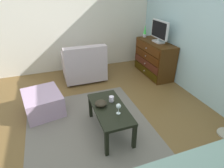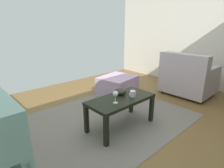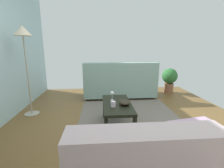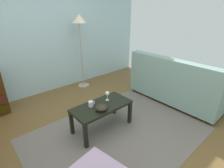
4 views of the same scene
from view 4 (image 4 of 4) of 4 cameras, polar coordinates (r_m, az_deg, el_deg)
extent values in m
cube|color=brown|center=(2.83, -4.04, -16.39)|extent=(5.54, 4.65, 0.05)
cube|color=#A5C6CD|center=(4.06, -23.56, 15.88)|extent=(5.54, 0.12, 2.75)
cube|color=#6E665D|center=(2.80, 1.94, -16.22)|extent=(2.60, 1.90, 0.01)
cube|color=black|center=(2.76, -13.24, -12.49)|extent=(0.05, 0.05, 0.39)
cube|color=black|center=(3.17, 0.73, -6.62)|extent=(0.05, 0.05, 0.39)
cube|color=black|center=(2.49, -8.69, -16.72)|extent=(0.05, 0.05, 0.39)
cube|color=black|center=(2.94, 5.90, -9.49)|extent=(0.05, 0.05, 0.39)
cube|color=black|center=(2.69, -3.43, -7.34)|extent=(0.93, 0.45, 0.04)
cylinder|color=silver|center=(2.82, -1.56, -5.27)|extent=(0.06, 0.06, 0.00)
cylinder|color=silver|center=(2.80, -1.57, -4.43)|extent=(0.01, 0.01, 0.09)
sphere|color=silver|center=(2.76, -1.59, -3.09)|extent=(0.07, 0.07, 0.07)
cylinder|color=silver|center=(2.64, -7.01, -6.58)|extent=(0.08, 0.08, 0.08)
torus|color=silver|center=(2.66, -6.13, -6.15)|extent=(0.05, 0.01, 0.05)
ellipsoid|color=black|center=(2.54, -3.55, -7.80)|extent=(0.18, 0.18, 0.08)
cylinder|color=#332319|center=(4.03, 33.19, -6.62)|extent=(0.05, 0.05, 0.05)
cylinder|color=#332319|center=(4.65, 13.27, 0.65)|extent=(0.05, 0.05, 0.05)
cylinder|color=#332319|center=(3.44, 29.67, -10.86)|extent=(0.05, 0.05, 0.05)
cylinder|color=#332319|center=(4.15, 7.60, -1.80)|extent=(0.05, 0.05, 0.05)
cube|color=#7FA197|center=(3.89, 20.63, -1.29)|extent=(0.85, 1.87, 0.41)
cube|color=#7FA197|center=(3.46, 19.03, 3.89)|extent=(0.20, 1.87, 0.48)
cube|color=#7FA197|center=(4.22, 10.93, 6.21)|extent=(0.81, 0.12, 0.20)
cylinder|color=#37496D|center=(3.95, 25.32, 2.82)|extent=(0.16, 0.40, 0.16)
cylinder|color=#A59E8C|center=(4.43, -9.35, -0.41)|extent=(0.28, 0.28, 0.02)
cylinder|color=#A59E8C|center=(4.18, -10.03, 9.08)|extent=(0.02, 0.02, 1.49)
cone|color=beige|center=(4.06, -10.92, 20.56)|extent=(0.32, 0.32, 0.18)
camera|label=1|loc=(3.69, 34.24, 23.52)|focal=30.03mm
camera|label=2|loc=(4.59, 0.30, 18.18)|focal=29.37mm
camera|label=3|loc=(2.40, -64.41, -1.95)|focal=25.63mm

